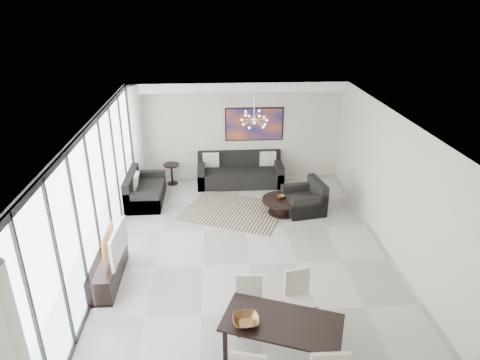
{
  "coord_description": "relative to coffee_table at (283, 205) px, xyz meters",
  "views": [
    {
      "loc": [
        -0.68,
        -7.3,
        5.09
      ],
      "look_at": [
        -0.11,
        1.45,
        1.25
      ],
      "focal_mm": 32.0,
      "sensor_mm": 36.0,
      "label": 1
    }
  ],
  "objects": [
    {
      "name": "armchair",
      "position": [
        0.57,
        0.07,
        0.07
      ],
      "size": [
        1.06,
        1.1,
        0.81
      ],
      "color": "black",
      "rests_on": "floor"
    },
    {
      "name": "room_shell",
      "position": [
        -0.56,
        -2.18,
        1.24
      ],
      "size": [
        6.0,
        9.0,
        2.9
      ],
      "color": "#A8A39B",
      "rests_on": "ground"
    },
    {
      "name": "sofa_main",
      "position": [
        -0.96,
        1.9,
        0.09
      ],
      "size": [
        2.42,
        0.99,
        0.88
      ],
      "color": "black",
      "rests_on": "floor"
    },
    {
      "name": "rug",
      "position": [
        -1.21,
        0.16,
        -0.2
      ],
      "size": [
        2.91,
        2.61,
        0.01
      ],
      "primitive_type": "cube",
      "rotation": [
        0.0,
        0.0,
        -0.39
      ],
      "color": "black",
      "rests_on": "floor"
    },
    {
      "name": "window_wall",
      "position": [
        -3.88,
        -2.18,
        1.26
      ],
      "size": [
        0.37,
        8.95,
        2.9
      ],
      "color": "white",
      "rests_on": "floor"
    },
    {
      "name": "dining_table",
      "position": [
        -0.77,
        -4.67,
        0.42
      ],
      "size": [
        1.92,
        1.42,
        0.72
      ],
      "color": "black",
      "rests_on": "floor"
    },
    {
      "name": "bowl_coffee",
      "position": [
        -0.06,
        0.07,
        0.2
      ],
      "size": [
        0.25,
        0.25,
        0.07
      ],
      "primitive_type": "imported",
      "rotation": [
        0.0,
        0.0,
        0.09
      ],
      "color": "brown",
      "rests_on": "coffee_table"
    },
    {
      "name": "television",
      "position": [
        -3.62,
        -2.52,
        0.61
      ],
      "size": [
        0.2,
        1.07,
        0.61
      ],
      "primitive_type": "imported",
      "rotation": [
        0.0,
        0.0,
        1.51
      ],
      "color": "gray",
      "rests_on": "tv_console"
    },
    {
      "name": "loveseat",
      "position": [
        -3.57,
        0.87,
        0.06
      ],
      "size": [
        0.9,
        1.6,
        0.8
      ],
      "color": "black",
      "rests_on": "floor"
    },
    {
      "name": "dining_chair_ne",
      "position": [
        -0.35,
        -3.83,
        0.33
      ],
      "size": [
        0.52,
        0.52,
        0.95
      ],
      "color": "beige",
      "rests_on": "floor"
    },
    {
      "name": "painting",
      "position": [
        -0.52,
        2.29,
        1.44
      ],
      "size": [
        1.68,
        0.04,
        0.98
      ],
      "primitive_type": "cube",
      "color": "#BF541A",
      "rests_on": "room_shell"
    },
    {
      "name": "tv_console",
      "position": [
        -3.78,
        -2.52,
        0.05
      ],
      "size": [
        0.46,
        1.64,
        0.51
      ],
      "primitive_type": "cube",
      "color": "black",
      "rests_on": "floor"
    },
    {
      "name": "coffee_table",
      "position": [
        0.0,
        0.0,
        0.0
      ],
      "size": [
        1.06,
        1.06,
        0.37
      ],
      "color": "black",
      "rests_on": "floor"
    },
    {
      "name": "chandelier",
      "position": [
        -0.72,
        0.32,
        2.14
      ],
      "size": [
        0.66,
        0.66,
        0.71
      ],
      "color": "silver",
      "rests_on": "room_shell"
    },
    {
      "name": "soffit",
      "position": [
        -1.02,
        2.12,
        2.56
      ],
      "size": [
        5.98,
        0.4,
        0.26
      ],
      "primitive_type": "cube",
      "color": "white",
      "rests_on": "room_shell"
    },
    {
      "name": "side_table",
      "position": [
        -2.92,
        1.97,
        0.21
      ],
      "size": [
        0.45,
        0.45,
        0.62
      ],
      "color": "black",
      "rests_on": "floor"
    },
    {
      "name": "dining_chair_nw",
      "position": [
        -1.19,
        -3.94,
        0.33
      ],
      "size": [
        0.45,
        0.45,
        0.94
      ],
      "color": "beige",
      "rests_on": "floor"
    },
    {
      "name": "bowl_dining",
      "position": [
        -1.3,
        -4.67,
        0.56
      ],
      "size": [
        0.41,
        0.41,
        0.09
      ],
      "primitive_type": "imported",
      "rotation": [
        0.0,
        0.0,
        0.06
      ],
      "color": "brown",
      "rests_on": "dining_table"
    }
  ]
}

